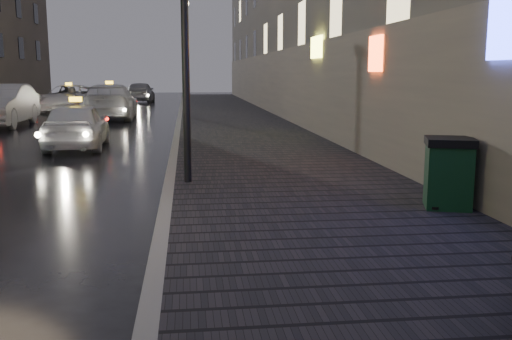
{
  "coord_description": "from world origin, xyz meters",
  "views": [
    {
      "loc": [
        1.86,
        -4.64,
        2.18
      ],
      "look_at": [
        2.79,
        3.07,
        0.85
      ],
      "focal_mm": 40.0,
      "sensor_mm": 36.0,
      "label": 1
    }
  ],
  "objects": [
    {
      "name": "taxi_mid",
      "position": [
        -1.74,
        22.97,
        0.83
      ],
      "size": [
        2.52,
        5.79,
        1.66
      ],
      "primitive_type": "imported",
      "rotation": [
        0.0,
        0.0,
        3.18
      ],
      "color": "white",
      "rests_on": "ground"
    },
    {
      "name": "trash_bin",
      "position": [
        5.77,
        3.44,
        0.69
      ],
      "size": [
        0.88,
        0.88,
        1.07
      ],
      "rotation": [
        0.0,
        0.0,
        -0.31
      ],
      "color": "black",
      "rests_on": "sidewalk"
    },
    {
      "name": "sidewalk",
      "position": [
        3.9,
        21.0,
        0.07
      ],
      "size": [
        4.6,
        58.0,
        0.15
      ],
      "primitive_type": "cube",
      "color": "black",
      "rests_on": "ground"
    },
    {
      "name": "taxi_far",
      "position": [
        -4.78,
        28.98,
        0.74
      ],
      "size": [
        3.18,
        5.65,
        1.49
      ],
      "primitive_type": "imported",
      "rotation": [
        0.0,
        0.0,
        -0.14
      ],
      "color": "silver",
      "rests_on": "ground"
    },
    {
      "name": "car_far",
      "position": [
        -1.54,
        38.32,
        0.77
      ],
      "size": [
        1.99,
        4.59,
        1.54
      ],
      "primitive_type": "imported",
      "rotation": [
        0.0,
        0.0,
        3.1
      ],
      "color": "#97979E",
      "rests_on": "ground"
    },
    {
      "name": "curb",
      "position": [
        1.5,
        21.0,
        0.07
      ],
      "size": [
        0.2,
        58.0,
        0.15
      ],
      "primitive_type": "cube",
      "color": "slate",
      "rests_on": "ground"
    },
    {
      "name": "taxi_near",
      "position": [
        -1.32,
        12.32,
        0.68
      ],
      "size": [
        1.77,
        4.04,
        1.35
      ],
      "primitive_type": "imported",
      "rotation": [
        0.0,
        0.0,
        3.18
      ],
      "color": "silver",
      "rests_on": "ground"
    },
    {
      "name": "lamp_far",
      "position": [
        1.85,
        22.0,
        3.49
      ],
      "size": [
        0.36,
        0.36,
        5.28
      ],
      "color": "black",
      "rests_on": "sidewalk"
    },
    {
      "name": "car_left_mid",
      "position": [
        -5.68,
        19.79,
        0.86
      ],
      "size": [
        1.87,
        5.25,
        1.72
      ],
      "primitive_type": "imported",
      "rotation": [
        0.0,
        0.0,
        0.01
      ],
      "color": "#A5A4AD",
      "rests_on": "ground"
    }
  ]
}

